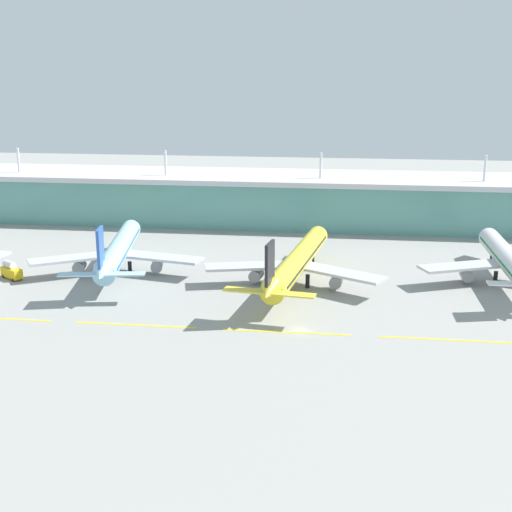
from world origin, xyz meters
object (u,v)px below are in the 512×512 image
(airliner_near_middle, at_px, (118,251))
(airliner_far_middle, at_px, (508,260))
(airliner_center, at_px, (297,262))
(fuel_truck, at_px, (11,271))

(airliner_near_middle, xyz_separation_m, airliner_far_middle, (106.23, 3.79, -0.00))
(airliner_near_middle, xyz_separation_m, airliner_center, (50.50, -5.13, 0.01))
(airliner_far_middle, distance_m, fuel_truck, 134.45)
(airliner_far_middle, bearing_deg, airliner_center, -170.91)
(airliner_center, bearing_deg, fuel_truck, -176.94)
(airliner_center, height_order, airliner_far_middle, same)
(airliner_center, distance_m, fuel_truck, 78.25)
(fuel_truck, bearing_deg, airliner_near_middle, 18.66)
(airliner_center, bearing_deg, airliner_far_middle, 9.09)
(airliner_near_middle, distance_m, airliner_far_middle, 106.29)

